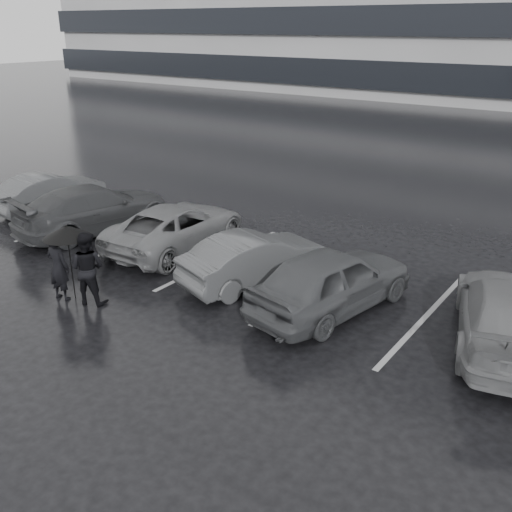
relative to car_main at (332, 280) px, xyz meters
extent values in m
plane|color=black|center=(-1.58, -1.63, -0.71)|extent=(160.00, 160.00, 0.00)
cube|color=black|center=(-23.58, 46.37, 1.29)|extent=(60.60, 25.60, 2.20)
cube|color=black|center=(-23.58, 46.37, 5.29)|extent=(60.60, 25.60, 2.20)
imported|color=black|center=(0.00, 0.00, 0.00)|extent=(2.41, 4.40, 1.42)
imported|color=#2A2A2C|center=(-2.18, 0.18, -0.10)|extent=(2.34, 3.94, 1.23)
imported|color=#4B4B4E|center=(-5.28, 0.78, -0.09)|extent=(2.37, 4.60, 1.24)
imported|color=black|center=(-8.24, 0.39, -0.02)|extent=(2.68, 5.03, 1.39)
imported|color=#2A2A2C|center=(-11.12, 0.88, -0.09)|extent=(1.63, 3.84, 1.23)
imported|color=#4B4B4E|center=(3.44, 0.72, -0.05)|extent=(3.08, 4.87, 1.31)
imported|color=black|center=(-5.20, -3.11, 0.06)|extent=(0.62, 0.46, 1.55)
imported|color=black|center=(-4.52, -2.84, 0.13)|extent=(0.99, 0.88, 1.67)
cylinder|color=black|center=(-4.99, -2.92, 0.05)|extent=(0.02, 0.02, 1.51)
cone|color=black|center=(-4.99, -2.92, 0.90)|extent=(1.04, 1.04, 0.26)
sphere|color=black|center=(-4.99, -2.92, 1.03)|extent=(0.05, 0.05, 0.05)
cube|color=#949496|center=(-12.18, 0.87, -0.71)|extent=(0.12, 5.00, 0.00)
cube|color=#949496|center=(-9.38, 0.87, -0.71)|extent=(0.12, 5.00, 0.00)
cube|color=#949496|center=(-6.58, 0.87, -0.71)|extent=(0.12, 5.00, 0.00)
cube|color=#949496|center=(-3.78, 0.87, -0.71)|extent=(0.12, 5.00, 0.00)
cube|color=#949496|center=(-0.98, 0.87, -0.71)|extent=(0.12, 5.00, 0.00)
cube|color=#949496|center=(1.82, 0.87, -0.71)|extent=(0.12, 5.00, 0.00)
camera|label=1|loc=(5.19, -9.96, 5.10)|focal=40.00mm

